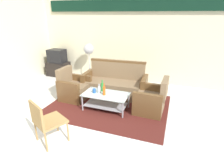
% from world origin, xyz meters
% --- Properties ---
extents(ground_plane, '(14.00, 14.00, 0.00)m').
position_xyz_m(ground_plane, '(0.00, 0.00, 0.00)').
color(ground_plane, white).
extents(wall_back, '(6.52, 0.19, 2.80)m').
position_xyz_m(wall_back, '(0.00, 3.05, 1.48)').
color(wall_back, beige).
rests_on(wall_back, ground).
extents(rug, '(2.94, 2.20, 0.01)m').
position_xyz_m(rug, '(0.10, 0.90, 0.01)').
color(rug, '#511E19').
rests_on(rug, ground).
extents(couch, '(1.83, 0.82, 0.96)m').
position_xyz_m(couch, '(0.03, 1.61, 0.32)').
color(couch, '#7F6647').
rests_on(couch, rug).
extents(armchair_left, '(0.72, 0.78, 0.85)m').
position_xyz_m(armchair_left, '(-0.96, 0.99, 0.29)').
color(armchair_left, '#7F6647').
rests_on(armchair_left, rug).
extents(armchair_right, '(0.72, 0.78, 0.85)m').
position_xyz_m(armchair_right, '(1.16, 0.98, 0.29)').
color(armchair_right, '#7F6647').
rests_on(armchair_right, rug).
extents(coffee_table, '(1.10, 0.60, 0.40)m').
position_xyz_m(coffee_table, '(0.10, 0.71, 0.27)').
color(coffee_table, silver).
rests_on(coffee_table, rug).
extents(bottle_orange, '(0.07, 0.07, 0.29)m').
position_xyz_m(bottle_orange, '(0.09, 0.64, 0.52)').
color(bottle_orange, '#D85919').
rests_on(bottle_orange, coffee_table).
extents(bottle_clear, '(0.06, 0.06, 0.23)m').
position_xyz_m(bottle_clear, '(-0.08, 0.72, 0.50)').
color(bottle_clear, silver).
rests_on(bottle_clear, coffee_table).
extents(bottle_green, '(0.07, 0.07, 0.29)m').
position_xyz_m(bottle_green, '(-0.04, 0.84, 0.52)').
color(bottle_green, '#2D8C38').
rests_on(bottle_green, coffee_table).
extents(cup, '(0.08, 0.08, 0.10)m').
position_xyz_m(cup, '(-0.19, 0.69, 0.46)').
color(cup, '#2659A5').
rests_on(cup, coffee_table).
extents(tv_stand, '(0.80, 0.50, 0.52)m').
position_xyz_m(tv_stand, '(-2.58, 2.55, 0.26)').
color(tv_stand, black).
rests_on(tv_stand, ground).
extents(television, '(0.60, 0.45, 0.48)m').
position_xyz_m(television, '(-2.58, 2.55, 0.76)').
color(television, black).
rests_on(television, tv_stand).
extents(pedestal_fan, '(0.36, 0.36, 1.27)m').
position_xyz_m(pedestal_fan, '(-1.28, 2.60, 1.01)').
color(pedestal_fan, '#2D2D33').
rests_on(pedestal_fan, ground).
extents(wicker_chair, '(0.64, 0.64, 0.84)m').
position_xyz_m(wicker_chair, '(-0.43, -0.83, 0.49)').
color(wicker_chair, '#AD844C').
rests_on(wicker_chair, ground).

